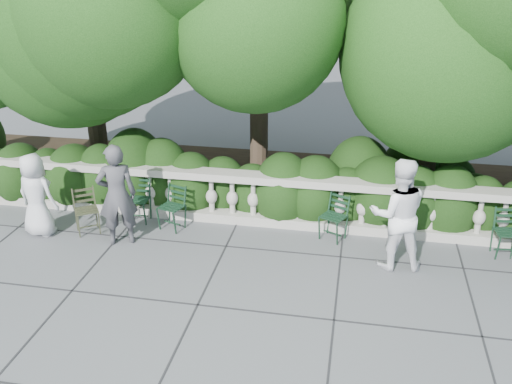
% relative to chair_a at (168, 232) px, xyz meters
% --- Properties ---
extents(ground, '(90.00, 90.00, 0.00)m').
position_rel_chair_a_xyz_m(ground, '(1.68, -1.14, 0.00)').
color(ground, '#4D4E54').
rests_on(ground, ground).
extents(balustrade, '(12.00, 0.44, 1.00)m').
position_rel_chair_a_xyz_m(balustrade, '(1.68, 0.66, 0.49)').
color(balustrade, '#9E998E').
rests_on(balustrade, ground).
extents(shrub_hedge, '(15.00, 2.60, 1.70)m').
position_rel_chair_a_xyz_m(shrub_hedge, '(1.68, 1.86, 0.00)').
color(shrub_hedge, black).
rests_on(shrub_hedge, ground).
extents(chair_a, '(0.57, 0.59, 0.84)m').
position_rel_chair_a_xyz_m(chair_a, '(0.00, 0.00, 0.00)').
color(chair_a, black).
rests_on(chair_a, ground).
extents(chair_b, '(0.45, 0.49, 0.84)m').
position_rel_chair_a_xyz_m(chair_b, '(-0.68, 0.18, 0.00)').
color(chair_b, black).
rests_on(chair_b, ground).
extents(chair_c, '(0.60, 0.62, 0.84)m').
position_rel_chair_a_xyz_m(chair_c, '(2.94, 0.15, 0.00)').
color(chair_c, black).
rests_on(chair_c, ground).
extents(chair_f, '(0.49, 0.53, 0.84)m').
position_rel_chair_a_xyz_m(chair_f, '(5.93, 0.08, 0.00)').
color(chair_f, black).
rests_on(chair_f, ground).
extents(chair_weathered, '(0.63, 0.64, 0.84)m').
position_rel_chair_a_xyz_m(chair_weathered, '(-1.34, -0.41, 0.00)').
color(chair_weathered, black).
rests_on(chair_weathered, ground).
extents(person_businessman, '(0.83, 0.62, 1.54)m').
position_rel_chair_a_xyz_m(person_businessman, '(-2.25, -0.49, 0.77)').
color(person_businessman, silver).
rests_on(person_businessman, ground).
extents(person_woman_grey, '(0.79, 0.68, 1.84)m').
position_rel_chair_a_xyz_m(person_woman_grey, '(-0.68, -0.53, 0.92)').
color(person_woman_grey, '#434248').
rests_on(person_woman_grey, ground).
extents(person_casual_man, '(1.01, 0.84, 1.88)m').
position_rel_chair_a_xyz_m(person_casual_man, '(4.04, -0.45, 0.94)').
color(person_casual_man, white).
rests_on(person_casual_man, ground).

